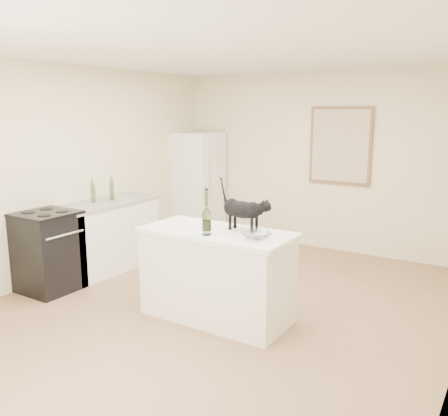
% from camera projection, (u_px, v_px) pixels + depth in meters
% --- Properties ---
extents(floor, '(5.50, 5.50, 0.00)m').
position_uv_depth(floor, '(220.00, 308.00, 5.04)').
color(floor, '#926B4D').
rests_on(floor, ground).
extents(ceiling, '(5.50, 5.50, 0.00)m').
position_uv_depth(ceiling, '(219.00, 50.00, 4.52)').
color(ceiling, white).
rests_on(ceiling, ground).
extents(wall_back, '(4.50, 0.00, 4.50)m').
position_uv_depth(wall_back, '(320.00, 162.00, 7.05)').
color(wall_back, beige).
rests_on(wall_back, ground).
extents(wall_left, '(0.00, 5.50, 5.50)m').
position_uv_depth(wall_left, '(68.00, 171.00, 5.96)').
color(wall_left, beige).
rests_on(wall_left, ground).
extents(island_base, '(1.44, 0.67, 0.86)m').
position_uv_depth(island_base, '(217.00, 276.00, 4.73)').
color(island_base, white).
rests_on(island_base, floor).
extents(island_top, '(1.50, 0.70, 0.04)m').
position_uv_depth(island_top, '(217.00, 232.00, 4.64)').
color(island_top, white).
rests_on(island_top, island_base).
extents(left_cabinets, '(0.60, 1.40, 0.86)m').
position_uv_depth(left_cabinets, '(106.00, 237.00, 6.22)').
color(left_cabinets, white).
rests_on(left_cabinets, floor).
extents(left_countertop, '(0.62, 1.44, 0.04)m').
position_uv_depth(left_countertop, '(105.00, 203.00, 6.13)').
color(left_countertop, gray).
rests_on(left_countertop, left_cabinets).
extents(stove, '(0.60, 0.60, 0.90)m').
position_uv_depth(stove, '(48.00, 252.00, 5.47)').
color(stove, black).
rests_on(stove, floor).
extents(fridge, '(0.68, 0.68, 1.70)m').
position_uv_depth(fridge, '(197.00, 185.00, 7.83)').
color(fridge, white).
rests_on(fridge, floor).
extents(artwork_frame, '(0.90, 0.03, 1.10)m').
position_uv_depth(artwork_frame, '(340.00, 146.00, 6.82)').
color(artwork_frame, brown).
rests_on(artwork_frame, wall_back).
extents(artwork_canvas, '(0.82, 0.00, 1.02)m').
position_uv_depth(artwork_canvas, '(340.00, 146.00, 6.81)').
color(artwork_canvas, beige).
rests_on(artwork_canvas, wall_back).
extents(black_cat, '(0.54, 0.22, 0.37)m').
position_uv_depth(black_cat, '(243.00, 212.00, 4.60)').
color(black_cat, black).
rests_on(black_cat, island_top).
extents(wine_bottle, '(0.10, 0.10, 0.39)m').
position_uv_depth(wine_bottle, '(207.00, 215.00, 4.44)').
color(wine_bottle, '#2B5C25').
rests_on(wine_bottle, island_top).
extents(glass_bowl, '(0.33, 0.33, 0.06)m').
position_uv_depth(glass_bowl, '(256.00, 235.00, 4.34)').
color(glass_bowl, white).
rests_on(glass_bowl, island_top).
extents(fridge_paper, '(0.01, 0.15, 0.19)m').
position_uv_depth(fridge_paper, '(219.00, 162.00, 7.67)').
color(fridge_paper, silver).
rests_on(fridge_paper, fridge).
extents(counter_bottle_cluster, '(0.12, 0.33, 0.25)m').
position_uv_depth(counter_bottle_cluster, '(103.00, 192.00, 6.11)').
color(counter_bottle_cluster, '#234717').
rests_on(counter_bottle_cluster, left_countertop).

